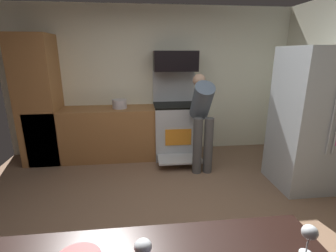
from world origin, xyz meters
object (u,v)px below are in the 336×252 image
microwave (175,61)px  stock_pot (120,104)px  person_cook (202,116)px  wine_glass_extra (309,234)px  refrigerator (312,120)px  oven_range (176,128)px  wine_glass_far (143,248)px

microwave → stock_pot: microwave is taller
stock_pot → person_cook: bearing=-26.4°
microwave → person_cook: 1.11m
microwave → wine_glass_extra: bearing=-87.8°
microwave → refrigerator: 2.26m
wine_glass_extra → oven_range: bearing=92.2°
microwave → wine_glass_extra: (0.13, -3.45, -0.66)m
oven_range → person_cook: (0.32, -0.62, 0.38)m
microwave → stock_pot: 1.20m
refrigerator → person_cook: bearing=154.9°
person_cook → microwave: bearing=113.8°
person_cook → stock_pot: 1.44m
oven_range → refrigerator: (1.66, -1.25, 0.44)m
wine_glass_extra → person_cook: bearing=86.1°
microwave → wine_glass_far: microwave is taller
microwave → refrigerator: bearing=-39.0°
refrigerator → stock_pot: 2.92m
stock_pot → refrigerator: bearing=-25.7°
stock_pot → microwave: bearing=4.7°
stock_pot → oven_range: bearing=-0.9°
oven_range → stock_pot: (-0.97, 0.01, 0.47)m
microwave → refrigerator: (1.66, -1.35, -0.73)m
microwave → person_cook: size_ratio=0.49×
person_cook → stock_pot: bearing=153.6°
microwave → refrigerator: refrigerator is taller
wine_glass_extra → wine_glass_far: bearing=179.0°
refrigerator → person_cook: 1.49m
microwave → stock_pot: (-0.97, -0.08, -0.70)m
oven_range → refrigerator: refrigerator is taller
refrigerator → stock_pot: bearing=154.3°
refrigerator → oven_range: bearing=143.0°
microwave → person_cook: microwave is taller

